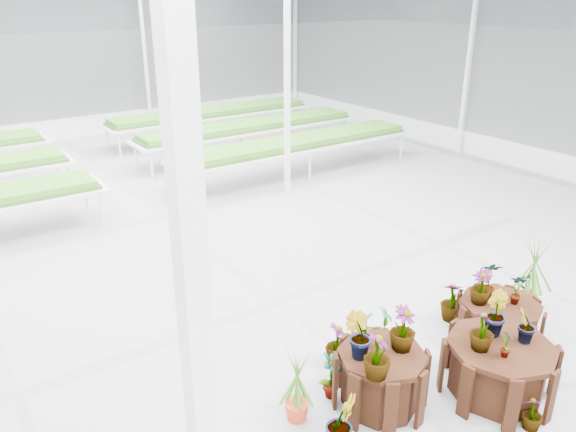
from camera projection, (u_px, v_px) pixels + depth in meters
ground_plane at (275, 313)px, 7.85m from camera, size 24.00×24.00×0.00m
greenhouse_shell at (273, 158)px, 7.01m from camera, size 18.00×24.00×4.50m
steel_frame at (273, 158)px, 7.01m from camera, size 18.00×24.00×4.50m
nursery_benches at (105, 163)px, 13.16m from camera, size 16.00×7.00×0.84m
plinth_tall at (380, 379)px, 5.99m from camera, size 1.17×1.17×0.67m
plinth_mid at (498, 369)px, 6.18m from camera, size 1.30×1.30×0.64m
plinth_low at (498, 319)px, 7.27m from camera, size 1.38×1.38×0.47m
nursery_plants at (457, 336)px, 6.42m from camera, size 4.47×2.85×1.27m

